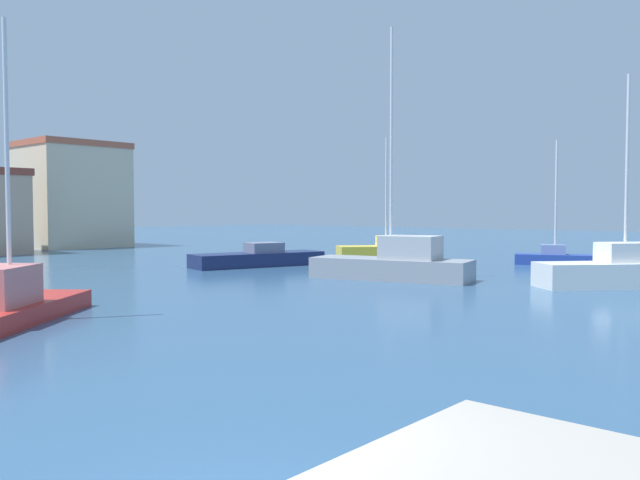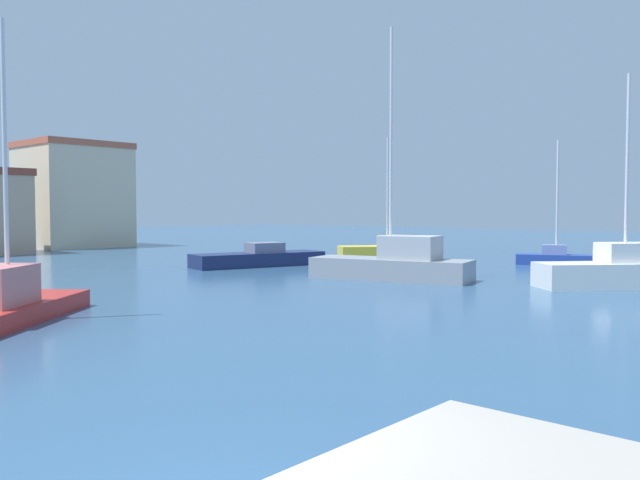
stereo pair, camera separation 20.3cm
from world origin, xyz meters
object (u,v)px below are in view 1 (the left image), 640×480
object	(u,v)px
sailboat_blue_outer_mooring	(555,257)
motorboat_navy_inner_mooring	(259,258)
sailboat_red_center_channel	(7,302)
sailboat_yellow_distant_east	(387,248)
sailboat_grey_mid_harbor	(395,263)
sailboat_white_far_left	(625,270)

from	to	relation	value
sailboat_blue_outer_mooring	motorboat_navy_inner_mooring	xyz separation A→B (m)	(-11.65, 11.75, -0.01)
motorboat_navy_inner_mooring	sailboat_red_center_channel	xyz separation A→B (m)	(-16.68, -7.94, 0.12)
sailboat_yellow_distant_east	sailboat_red_center_channel	bearing A→B (deg)	-165.01
sailboat_grey_mid_harbor	sailboat_blue_outer_mooring	world-z (taller)	sailboat_grey_mid_harbor
sailboat_red_center_channel	sailboat_yellow_distant_east	size ratio (longest dim) A/B	1.04
sailboat_red_center_channel	sailboat_grey_mid_harbor	bearing A→B (deg)	-5.68
sailboat_yellow_distant_east	sailboat_grey_mid_harbor	bearing A→B (deg)	-142.97
sailboat_white_far_left	sailboat_yellow_distant_east	world-z (taller)	sailboat_white_far_left
sailboat_yellow_distant_east	sailboat_white_far_left	bearing A→B (deg)	-115.23
sailboat_white_far_left	sailboat_red_center_channel	distance (m)	22.18
motorboat_navy_inner_mooring	sailboat_white_far_left	bearing A→B (deg)	-80.17
sailboat_blue_outer_mooring	sailboat_yellow_distant_east	size ratio (longest dim) A/B	0.88
sailboat_grey_mid_harbor	sailboat_red_center_channel	distance (m)	16.06
sailboat_red_center_channel	sailboat_white_far_left	bearing A→B (deg)	-26.84
sailboat_blue_outer_mooring	sailboat_white_far_left	size ratio (longest dim) A/B	0.83
sailboat_grey_mid_harbor	sailboat_red_center_channel	world-z (taller)	sailboat_grey_mid_harbor
sailboat_white_far_left	sailboat_grey_mid_harbor	bearing A→B (deg)	114.31
sailboat_grey_mid_harbor	sailboat_white_far_left	size ratio (longest dim) A/B	1.31
sailboat_blue_outer_mooring	sailboat_red_center_channel	distance (m)	28.58
sailboat_white_far_left	sailboat_yellow_distant_east	bearing A→B (deg)	64.77
motorboat_navy_inner_mooring	sailboat_red_center_channel	bearing A→B (deg)	-154.53
sailboat_grey_mid_harbor	sailboat_yellow_distant_east	world-z (taller)	sailboat_grey_mid_harbor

